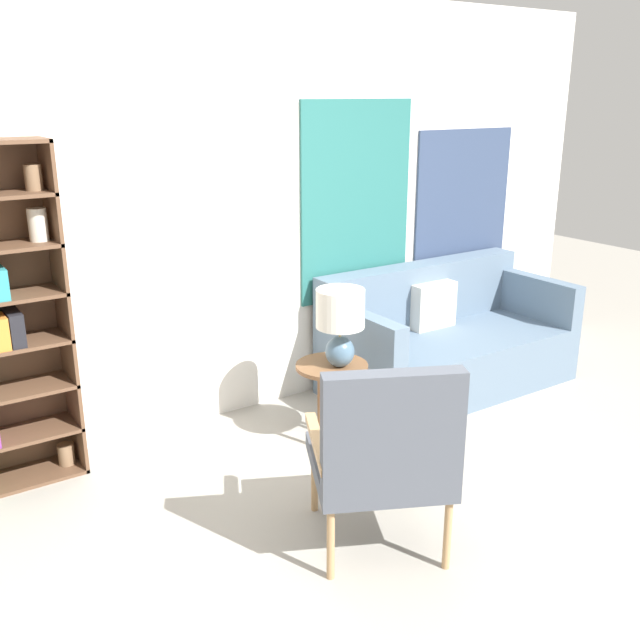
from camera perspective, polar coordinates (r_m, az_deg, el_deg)
ground_plane at (r=3.54m, az=9.16°, el=-18.51°), size 14.00×14.00×0.00m
wall_back at (r=4.63m, az=-6.83°, el=8.51°), size 6.40×0.08×2.70m
armchair at (r=3.28m, az=5.19°, el=-10.31°), size 0.83×0.84×0.97m
couch at (r=5.34m, az=9.85°, el=-1.83°), size 1.81×0.89×0.86m
side_table at (r=4.35m, az=0.95°, el=-4.38°), size 0.44×0.44×0.51m
table_lamp at (r=4.20m, az=1.63°, el=0.12°), size 0.29×0.29×0.48m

